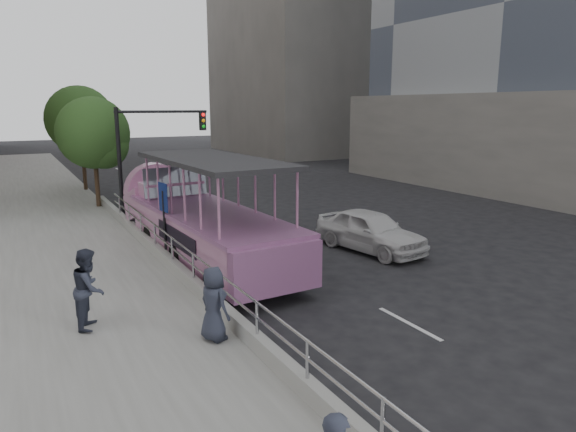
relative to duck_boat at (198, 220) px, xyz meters
name	(u,v)px	position (x,y,z in m)	size (l,w,h in m)	color
ground	(330,304)	(1.64, -5.90, -1.35)	(160.00, 160.00, 0.00)	black
sidewalk	(61,242)	(-4.11, 4.10, -1.20)	(5.50, 80.00, 0.30)	#9E9E99
kerb_wall	(194,284)	(-1.48, -3.90, -0.87)	(0.24, 30.00, 0.36)	#979893
guardrail	(193,261)	(-1.48, -3.90, -0.21)	(0.07, 22.00, 0.71)	#B1B1B6
duck_boat	(198,220)	(0.00, 0.00, 0.00)	(3.12, 11.05, 3.64)	black
car	(370,231)	(5.83, -2.21, -0.58)	(1.81, 4.49, 1.53)	silver
pedestrian_mid	(89,288)	(-4.29, -5.03, -0.13)	(0.90, 0.70, 1.84)	#2A2F3E
pedestrian_far	(214,304)	(-2.07, -7.02, -0.23)	(0.80, 0.52, 1.63)	#2A2F3E
parking_sign	(164,216)	(-1.35, -0.72, 0.43)	(0.12, 0.64, 2.85)	black
traffic_signal	(146,146)	(-0.06, 6.59, 2.15)	(4.20, 0.32, 5.20)	black
street_tree_near	(96,136)	(-1.66, 10.02, 2.47)	(3.52, 3.52, 5.72)	#3A261A
street_tree_far	(82,122)	(-1.46, 16.02, 2.96)	(3.97, 3.97, 6.45)	#3A261A
midrise_stone_a	(320,10)	(27.64, 36.10, 14.65)	(20.00, 20.00, 32.00)	gray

